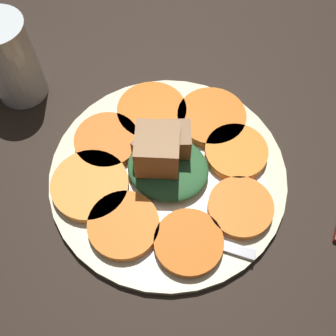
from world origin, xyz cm
name	(u,v)px	position (x,y,z in cm)	size (l,w,h in cm)	color
table_slab	(168,180)	(0.00, 0.00, 1.00)	(120.00, 120.00, 2.00)	black
plate	(168,175)	(0.00, 0.00, 2.52)	(27.03, 27.03, 1.05)	beige
carrot_slice_0	(189,242)	(5.04, -7.15, 3.66)	(7.20, 7.20, 1.12)	#D76215
carrot_slice_1	(240,208)	(8.89, -1.49, 3.66)	(7.06, 7.06, 1.12)	orange
carrot_slice_2	(236,152)	(6.48, 4.99, 3.66)	(7.23, 7.23, 1.12)	orange
carrot_slice_3	(211,117)	(2.29, 8.62, 3.66)	(8.28, 8.28, 1.12)	orange
carrot_slice_4	(152,112)	(-4.74, 6.80, 3.66)	(8.42, 8.42, 1.12)	orange
carrot_slice_5	(107,141)	(-8.06, 1.00, 3.66)	(7.53, 7.53, 1.12)	orange
carrot_slice_6	(90,186)	(-7.30, -4.93, 3.66)	(8.57, 8.57, 1.12)	orange
carrot_slice_7	(124,225)	(-1.95, -7.84, 3.66)	(7.59, 7.59, 1.12)	orange
center_pile	(164,158)	(-0.55, 0.16, 5.69)	(9.20, 8.48, 6.57)	#2D6033
fork	(159,225)	(1.42, -6.40, 3.30)	(19.93, 2.67, 0.40)	#B2B2B7
water_glass	(10,60)	(-22.10, 5.14, 7.50)	(6.43, 6.43, 11.00)	silver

